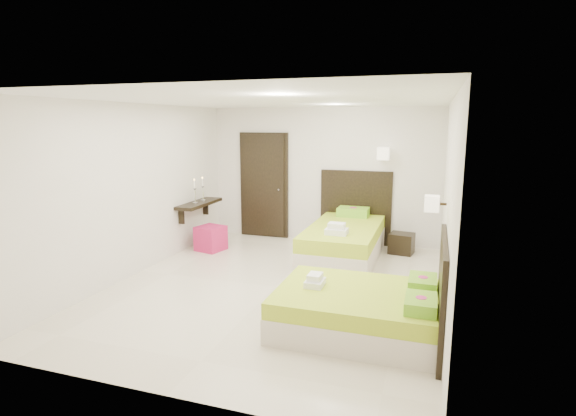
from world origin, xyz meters
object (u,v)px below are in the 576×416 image
(bed_single, at_px, (345,239))
(nightstand, at_px, (401,243))
(bed_double, at_px, (365,308))
(ottoman, at_px, (211,238))

(bed_single, xyz_separation_m, nightstand, (0.91, 0.60, -0.15))
(bed_single, distance_m, bed_double, 2.80)
(bed_single, relative_size, bed_double, 1.26)
(ottoman, bearing_deg, nightstand, 14.71)
(bed_single, bearing_deg, nightstand, 33.10)
(bed_single, height_order, bed_double, bed_single)
(bed_double, bearing_deg, ottoman, 142.90)
(ottoman, bearing_deg, bed_single, 6.65)
(nightstand, height_order, ottoman, ottoman)
(ottoman, bearing_deg, bed_double, -37.10)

